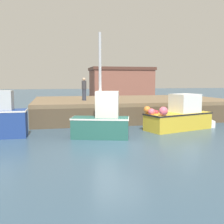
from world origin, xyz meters
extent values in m
cube|color=#334C60|center=(0.00, 0.00, -0.05)|extent=(120.00, 160.00, 0.10)
cube|color=brown|center=(2.96, 8.88, 1.34)|extent=(14.80, 8.73, 0.25)
cube|color=#4E402E|center=(2.96, 4.63, 0.61)|extent=(14.80, 0.24, 1.21)
cylinder|color=#4E402E|center=(-4.04, 4.71, 0.61)|extent=(0.29, 0.29, 1.21)
cylinder|color=#4E402E|center=(2.96, 4.71, 0.61)|extent=(0.29, 0.29, 1.21)
cylinder|color=#4E402E|center=(-1.48, 13.05, 0.61)|extent=(0.29, 0.29, 1.21)
cylinder|color=#4E402E|center=(7.40, 13.05, 0.61)|extent=(0.29, 0.29, 1.21)
cylinder|color=#4E402E|center=(-0.54, 4.71, 0.61)|extent=(7.02, 0.14, 1.11)
cube|color=#B2B7BC|center=(-5.48, 2.51, 1.92)|extent=(0.95, 0.94, 0.99)
cube|color=#23564C|center=(-0.66, 1.32, 0.53)|extent=(3.06, 1.89, 1.07)
cube|color=silver|center=(-0.66, 1.32, 1.02)|extent=(3.12, 1.93, 0.08)
cube|color=beige|center=(-0.31, 1.22, 1.73)|extent=(1.33, 1.16, 1.32)
cylinder|color=#B7B7BC|center=(-0.66, 1.32, 3.83)|extent=(0.14, 0.14, 2.89)
cube|color=gold|center=(4.29, 2.72, 0.51)|extent=(4.32, 2.68, 1.02)
cube|color=black|center=(4.29, 2.72, 0.97)|extent=(4.41, 2.74, 0.08)
cube|color=silver|center=(4.77, 2.87, 1.57)|extent=(1.81, 1.69, 1.10)
sphere|color=red|center=(2.86, 2.71, 1.04)|extent=(0.35, 0.35, 0.35)
sphere|color=#EA5B70|center=(2.87, 1.58, 1.27)|extent=(0.48, 0.48, 0.48)
sphere|color=#EA5B70|center=(2.45, 2.31, 1.16)|extent=(0.38, 0.38, 0.38)
sphere|color=orange|center=(2.48, 2.71, 0.98)|extent=(0.45, 0.45, 0.45)
sphere|color=orange|center=(2.30, 2.62, 1.25)|extent=(0.40, 0.40, 0.40)
cube|color=white|center=(6.08, 3.23, 0.21)|extent=(1.72, 1.05, 0.42)
cube|color=#7F6647|center=(6.08, 3.23, 0.44)|extent=(0.25, 0.61, 0.04)
cylinder|color=#2D3342|center=(-0.77, 7.67, 1.88)|extent=(0.29, 0.29, 0.82)
cylinder|color=#333338|center=(-0.77, 7.67, 2.59)|extent=(0.34, 0.34, 0.61)
sphere|color=tan|center=(-0.77, 7.67, 3.00)|extent=(0.22, 0.22, 0.22)
cube|color=brown|center=(8.82, 35.26, 2.32)|extent=(10.42, 6.69, 4.64)
cube|color=#4F2D24|center=(8.82, 35.26, 4.89)|extent=(10.84, 6.96, 0.50)
camera|label=1|loc=(-2.94, -12.23, 2.94)|focal=43.83mm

